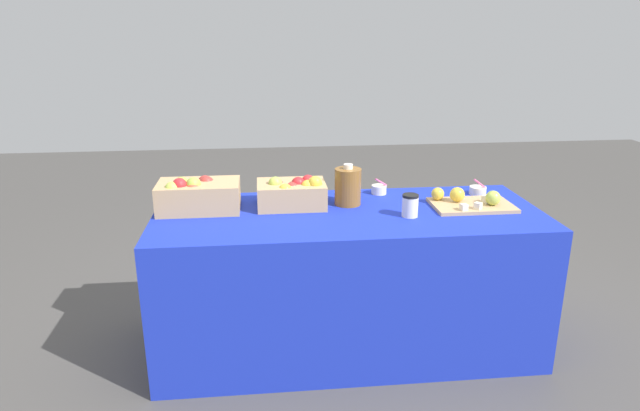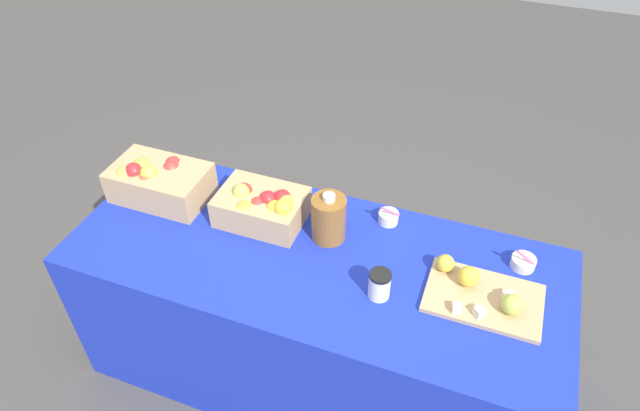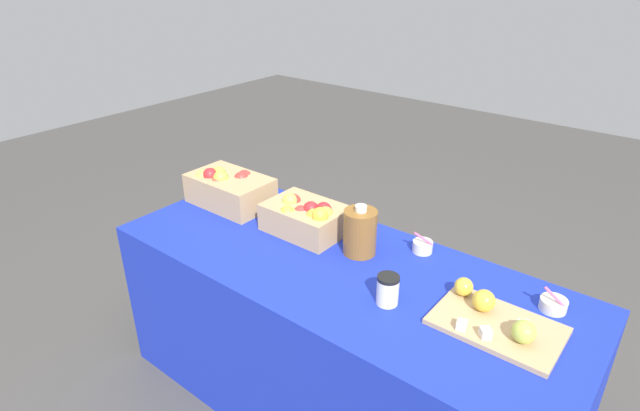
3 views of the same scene
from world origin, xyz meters
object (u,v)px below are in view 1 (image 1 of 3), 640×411
(cider_jug, at_px, (348,186))
(cutting_board_front, at_px, (470,202))
(coffee_cup, at_px, (410,205))
(apple_crate_left, at_px, (197,194))
(sample_bowl_near, at_px, (379,189))
(sample_bowl_mid, at_px, (478,190))
(apple_crate_middle, at_px, (292,192))

(cider_jug, bearing_deg, cutting_board_front, -9.83)
(cutting_board_front, relative_size, coffee_cup, 3.66)
(apple_crate_left, relative_size, sample_bowl_near, 4.14)
(sample_bowl_mid, relative_size, coffee_cup, 0.85)
(coffee_cup, bearing_deg, apple_crate_left, 168.82)
(cider_jug, relative_size, coffee_cup, 1.93)
(coffee_cup, bearing_deg, sample_bowl_near, 100.37)
(cider_jug, bearing_deg, sample_bowl_near, 39.70)
(sample_bowl_mid, bearing_deg, apple_crate_middle, -174.21)
(sample_bowl_mid, bearing_deg, coffee_cup, -145.30)
(apple_crate_left, bearing_deg, apple_crate_middle, 1.86)
(apple_crate_left, xyz_separation_m, coffee_cup, (1.02, -0.20, -0.03))
(apple_crate_left, xyz_separation_m, cider_jug, (0.75, 0.02, 0.01))
(cutting_board_front, bearing_deg, apple_crate_left, 176.29)
(apple_crate_middle, bearing_deg, apple_crate_left, -178.14)
(cutting_board_front, relative_size, sample_bowl_mid, 4.29)
(sample_bowl_near, bearing_deg, sample_bowl_mid, -6.75)
(apple_crate_left, relative_size, coffee_cup, 3.64)
(apple_crate_middle, distance_m, sample_bowl_mid, 1.02)
(apple_crate_left, relative_size, cutting_board_front, 0.99)
(apple_crate_middle, height_order, cutting_board_front, apple_crate_middle)
(apple_crate_left, bearing_deg, sample_bowl_mid, 4.55)
(apple_crate_middle, relative_size, sample_bowl_near, 3.55)
(apple_crate_left, bearing_deg, cutting_board_front, -3.71)
(apple_crate_middle, bearing_deg, sample_bowl_near, 19.02)
(cider_jug, bearing_deg, sample_bowl_mid, 7.89)
(apple_crate_left, distance_m, sample_bowl_near, 0.97)
(apple_crate_left, distance_m, cutting_board_front, 1.36)
(apple_crate_left, distance_m, apple_crate_middle, 0.47)
(cutting_board_front, distance_m, coffee_cup, 0.36)
(apple_crate_middle, distance_m, coffee_cup, 0.59)
(apple_crate_middle, xyz_separation_m, cutting_board_front, (0.89, -0.10, -0.05))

